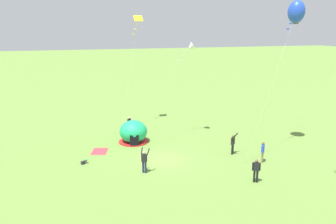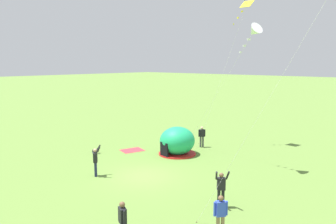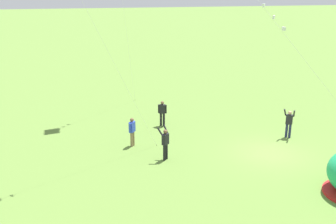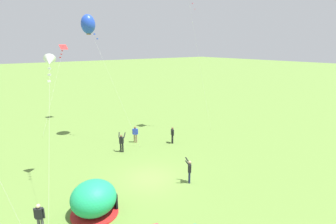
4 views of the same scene
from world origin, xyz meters
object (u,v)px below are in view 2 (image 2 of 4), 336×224
object	(u,v)px
popup_tent	(177,141)
person_near_tent	(221,214)
kite_yellow	(245,9)
person_arms_raised	(221,187)
person_watching_sky	(96,160)
toddler_crawling	(96,151)
kite_white	(254,32)
person_center_field	(123,221)
person_strolling	(202,136)

from	to	relation	value
popup_tent	person_near_tent	distance (m)	11.90
popup_tent	kite_yellow	size ratio (longest dim) A/B	0.24
popup_tent	person_arms_raised	size ratio (longest dim) A/B	1.49
person_watching_sky	person_arms_raised	bearing A→B (deg)	99.33
toddler_crawling	kite_white	size ratio (longest dim) A/B	0.06
kite_yellow	person_near_tent	bearing A→B (deg)	26.33
person_near_tent	person_center_field	distance (m)	3.84
popup_tent	person_watching_sky	size ratio (longest dim) A/B	1.49
popup_tent	person_near_tent	size ratio (longest dim) A/B	1.63
person_arms_raised	kite_yellow	bearing A→B (deg)	-154.82
person_near_tent	person_arms_raised	size ratio (longest dim) A/B	0.91
person_strolling	person_near_tent	distance (m)	13.92
person_strolling	kite_yellow	size ratio (longest dim) A/B	0.15
person_near_tent	kite_white	distance (m)	11.74
person_center_field	kite_yellow	world-z (taller)	kite_yellow
popup_tent	person_near_tent	xyz separation A→B (m)	(7.93, 8.87, -0.03)
kite_yellow	popup_tent	bearing A→B (deg)	-18.06
person_center_field	kite_yellow	distance (m)	20.23
popup_tent	kite_white	distance (m)	9.67
toddler_crawling	person_strolling	world-z (taller)	person_strolling
person_near_tent	kite_yellow	distance (m)	18.61
person_strolling	kite_white	distance (m)	9.94
kite_white	kite_yellow	bearing A→B (deg)	-146.32
person_strolling	person_watching_sky	size ratio (longest dim) A/B	0.91
person_strolling	toddler_crawling	bearing A→B (deg)	-36.21
toddler_crawling	person_near_tent	bearing A→B (deg)	73.67
person_near_tent	kite_white	size ratio (longest dim) A/B	0.19
person_watching_sky	person_center_field	xyz separation A→B (m)	(3.91, 7.05, -0.03)
toddler_crawling	person_near_tent	distance (m)	14.32
popup_tent	person_arms_raised	xyz separation A→B (m)	(5.64, 7.45, 0.00)
popup_tent	person_center_field	xyz separation A→B (m)	(10.88, 6.41, -0.03)
toddler_crawling	person_arms_raised	bearing A→B (deg)	82.01
person_near_tent	kite_white	bearing A→B (deg)	-159.41
toddler_crawling	kite_white	xyz separation A→B (m)	(-4.21, 10.62, 8.56)
person_strolling	kite_yellow	world-z (taller)	kite_yellow
person_near_tent	person_arms_raised	xyz separation A→B (m)	(-2.29, -1.42, 0.03)
person_arms_raised	kite_yellow	xyz separation A→B (m)	(-11.67, -5.48, 10.15)
person_center_field	person_strolling	bearing A→B (deg)	-155.70
person_arms_raised	toddler_crawling	bearing A→B (deg)	-97.99
popup_tent	toddler_crawling	world-z (taller)	popup_tent
toddler_crawling	kite_yellow	world-z (taller)	kite_yellow
person_arms_raised	person_near_tent	bearing A→B (deg)	31.87
toddler_crawling	kite_white	distance (m)	14.28
person_arms_raised	person_center_field	xyz separation A→B (m)	(5.24, -1.04, -0.03)
popup_tent	kite_white	size ratio (longest dim) A/B	0.30
person_center_field	kite_yellow	bearing A→B (deg)	-165.28
person_arms_raised	person_center_field	size ratio (longest dim) A/B	1.10
kite_yellow	kite_white	bearing A→B (deg)	33.68
kite_yellow	kite_white	world-z (taller)	kite_yellow
toddler_crawling	popup_tent	bearing A→B (deg)	128.95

